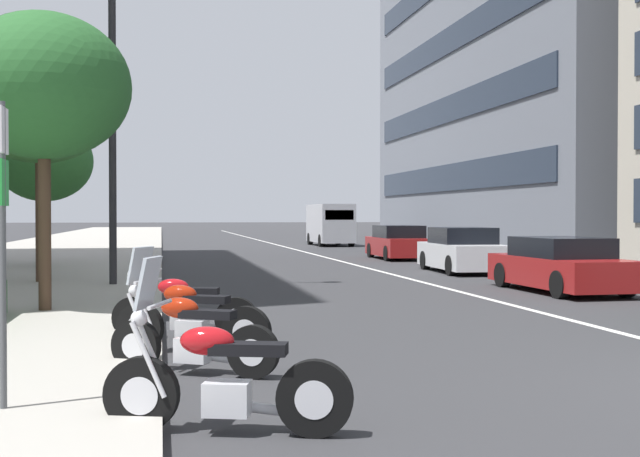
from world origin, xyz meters
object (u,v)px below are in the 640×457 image
Objects in this scene: car_far_down_avenue at (398,243)px; street_tree_by_lamp_post at (39,99)px; street_lamp_with_banners at (127,88)px; motorcycle_nearest_camera at (191,322)px; street_tree_near_plaza_corner at (44,87)px; motorcycle_far_end_row at (222,382)px; delivery_van_ahead at (330,224)px; street_tree_far_plaza at (44,161)px; car_approaching_light at (561,266)px; parking_sign_by_curb at (3,217)px; motorcycle_mid_row at (183,312)px; car_lead_in_lane at (463,251)px; motorcycle_second_in_row at (190,337)px.

street_tree_by_lamp_post is at bearing 132.53° from car_far_down_avenue.
street_lamp_with_banners reaches higher than car_far_down_avenue.
motorcycle_nearest_camera is 10.63m from street_lamp_with_banners.
street_tree_near_plaza_corner is 0.84× the size of street_tree_by_lamp_post.
motorcycle_far_end_row is at bearing -174.55° from street_lamp_with_banners.
street_tree_far_plaza is (-19.56, 13.70, 2.28)m from delivery_van_ahead.
motorcycle_nearest_camera is (3.98, 0.12, -0.02)m from motorcycle_far_end_row.
car_approaching_light is 14.96m from parking_sign_by_curb.
street_tree_by_lamp_post reaches higher than car_far_down_avenue.
street_tree_far_plaza is (17.31, 4.16, 3.18)m from motorcycle_nearest_camera.
street_tree_near_plaza_corner is at bearing 159.87° from delivery_van_ahead.
street_tree_by_lamp_post is (6.48, 0.99, 0.68)m from street_tree_near_plaza_corner.
street_tree_far_plaza reaches higher than motorcycle_mid_row.
parking_sign_by_curb is at bearing 150.71° from car_lead_in_lane.
motorcycle_far_end_row reaches higher than motorcycle_second_in_row.
motorcycle_far_end_row is 0.26× the size of street_lamp_with_banners.
street_tree_near_plaza_corner is at bearing -172.31° from street_tree_far_plaza.
street_tree_far_plaza is at bearing 6.75° from parking_sign_by_curb.
street_tree_near_plaza_corner reaches higher than motorcycle_second_in_row.
motorcycle_far_end_row is at bearing -168.63° from street_tree_far_plaza.
motorcycle_far_end_row is 14.16m from car_approaching_light.
car_far_down_avenue is 21.30m from street_tree_near_plaza_corner.
motorcycle_far_end_row is 19.97m from car_lead_in_lane.
motorcycle_far_end_row is at bearing 140.70° from car_approaching_light.
street_tree_near_plaza_corner is at bearing 5.12° from parking_sign_by_curb.
street_tree_by_lamp_post is (-3.15, 12.47, 4.09)m from car_lead_in_lane.
motorcycle_mid_row is 0.47× the size of car_far_down_avenue.
delivery_van_ahead is 23.99m from street_tree_far_plaza.
motorcycle_far_end_row is 0.39× the size of delivery_van_ahead.
car_lead_in_lane is 11.90m from street_lamp_with_banners.
street_tree_by_lamp_post is at bearing -55.30° from motorcycle_mid_row.
motorcycle_far_end_row is 0.46× the size of car_lead_in_lane.
motorcycle_second_in_row is 0.89× the size of motorcycle_mid_row.
street_tree_near_plaza_corner is at bearing 167.14° from street_lamp_with_banners.
parking_sign_by_curb is at bearing -2.58° from motorcycle_far_end_row.
car_approaching_light is at bearing -106.35° from street_tree_by_lamp_post.
delivery_van_ahead is 1.97× the size of parking_sign_by_curb.
motorcycle_mid_row is at bearing -141.57° from street_tree_near_plaza_corner.
street_tree_far_plaza is at bearing -50.22° from motorcycle_nearest_camera.
street_lamp_with_banners is 8.39m from street_tree_far_plaza.
car_approaching_light is at bearing 178.81° from delivery_van_ahead.
street_tree_far_plaza is at bearing 21.09° from street_lamp_with_banners.
car_lead_in_lane is at bearing -67.30° from street_lamp_with_banners.
car_far_down_avenue is 0.86× the size of street_tree_near_plaza_corner.
motorcycle_second_in_row is 2.92m from parking_sign_by_curb.
motorcycle_far_end_row is at bearing 122.26° from motorcycle_second_in_row.
car_lead_in_lane is 14.00m from street_tree_far_plaza.
car_lead_in_lane reaches higher than car_far_down_avenue.
street_tree_by_lamp_post is at bearing 8.66° from street_tree_near_plaza_corner.
street_tree_by_lamp_post reaches higher than street_tree_near_plaza_corner.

